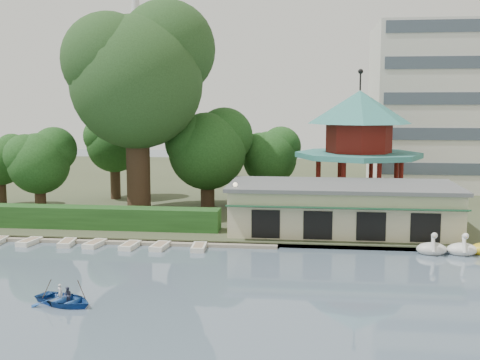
% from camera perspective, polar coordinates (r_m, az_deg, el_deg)
% --- Properties ---
extents(ground_plane, '(220.00, 220.00, 0.00)m').
position_cam_1_polar(ground_plane, '(30.51, -8.01, -13.64)').
color(ground_plane, slate).
rests_on(ground_plane, ground).
extents(shore, '(220.00, 70.00, 0.40)m').
position_cam_1_polar(shore, '(80.58, 1.47, -0.32)').
color(shore, '#424930').
rests_on(shore, ground).
extents(embankment, '(220.00, 0.60, 0.30)m').
position_cam_1_polar(embankment, '(46.68, -2.55, -5.99)').
color(embankment, gray).
rests_on(embankment, ground).
extents(dock, '(34.00, 1.60, 0.24)m').
position_cam_1_polar(dock, '(49.94, -16.35, -5.43)').
color(dock, gray).
rests_on(dock, ground).
extents(boathouse, '(18.60, 9.39, 3.90)m').
position_cam_1_polar(boathouse, '(50.28, 9.65, -2.54)').
color(boathouse, beige).
rests_on(boathouse, shore).
extents(pavilion, '(12.40, 12.40, 13.50)m').
position_cam_1_polar(pavilion, '(59.79, 11.21, 3.91)').
color(pavilion, beige).
rests_on(pavilion, shore).
extents(broadcast_tower, '(8.00, 8.00, 96.00)m').
position_cam_1_polar(broadcast_tower, '(176.19, -9.85, 14.72)').
color(broadcast_tower, silver).
rests_on(broadcast_tower, ground).
extents(hedge, '(30.00, 2.00, 1.80)m').
position_cam_1_polar(hedge, '(53.87, -17.96, -3.30)').
color(hedge, '#204C1C').
rests_on(hedge, shore).
extents(lamp_post, '(0.36, 0.36, 4.28)m').
position_cam_1_polar(lamp_post, '(47.50, -0.46, -1.83)').
color(lamp_post, black).
rests_on(lamp_post, shore).
extents(big_tree, '(13.76, 12.82, 20.31)m').
position_cam_1_polar(big_tree, '(58.13, -9.59, 10.13)').
color(big_tree, '#3A281C').
rests_on(big_tree, shore).
extents(small_trees, '(39.28, 16.06, 10.06)m').
position_cam_1_polar(small_trees, '(62.21, -10.57, 2.88)').
color(small_trees, '#3A281C').
rests_on(small_trees, shore).
extents(moored_rowboats, '(27.01, 2.75, 0.36)m').
position_cam_1_polar(moored_rowboats, '(49.50, -19.13, -5.59)').
color(moored_rowboats, silver).
rests_on(moored_rowboats, ground).
extents(rowboat_with_passengers, '(5.93, 5.16, 2.01)m').
position_cam_1_polar(rowboat_with_passengers, '(34.56, -16.35, -10.44)').
color(rowboat_with_passengers, '#1D4A95').
rests_on(rowboat_with_passengers, ground).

